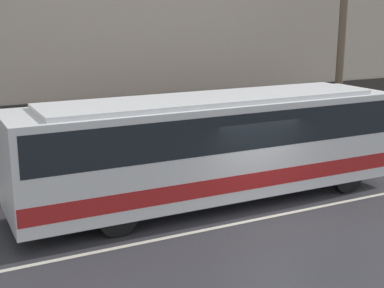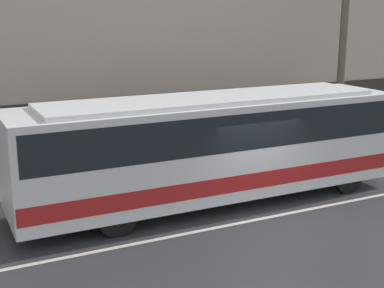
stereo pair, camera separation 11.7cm
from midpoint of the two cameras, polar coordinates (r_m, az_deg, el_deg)
The scene contains 6 objects.
ground_plane at distance 14.61m, azimuth 8.36°, elevation -7.76°, with size 60.00×60.00×0.00m, color #333338.
sidewalk at distance 18.95m, azimuth -0.76°, elevation -2.28°, with size 60.00×2.63×0.16m.
building_facade at distance 19.54m, azimuth -2.70°, elevation 12.05°, with size 60.00×0.35×9.82m.
lane_stripe at distance 14.61m, azimuth 8.36°, elevation -7.74°, with size 54.00×0.14×0.01m.
transit_bus at distance 15.17m, azimuth 2.44°, elevation 0.09°, with size 11.34×2.61×3.08m.
utility_pole_near at distance 21.16m, azimuth 15.86°, elevation 8.79°, with size 0.29×0.29×7.02m.
Camera 2 is at (-7.79, -11.13, 5.35)m, focal length 50.00 mm.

